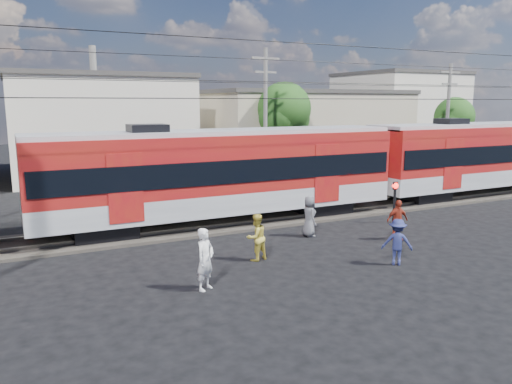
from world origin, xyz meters
TOP-DOWN VIEW (x-y plane):
  - ground at (0.00, 0.00)m, footprint 120.00×120.00m
  - track_bed at (0.00, 8.00)m, footprint 70.00×3.40m
  - rail_near at (0.00, 7.25)m, footprint 70.00×0.12m
  - rail_far at (0.00, 8.75)m, footprint 70.00×0.12m
  - commuter_train at (0.46, 8.00)m, footprint 50.30×3.08m
  - building_midwest at (-2.00, 27.00)m, footprint 12.24×12.24m
  - building_mideast at (14.00, 24.00)m, footprint 16.32×10.20m
  - building_east at (28.00, 28.00)m, footprint 10.20×10.20m
  - utility_pole_mid at (6.00, 15.00)m, footprint 1.80×0.24m
  - utility_pole_east at (20.00, 14.00)m, footprint 1.80×0.24m
  - tree_near at (9.19, 18.09)m, footprint 3.82×3.64m
  - tree_far at (24.19, 17.09)m, footprint 3.36×3.12m
  - pedestrian_a at (-3.19, 1.01)m, footprint 0.79×0.73m
  - pedestrian_b at (-0.67, 2.80)m, footprint 0.92×0.79m
  - pedestrian_c at (3.32, 0.30)m, footprint 1.15×1.07m
  - pedestrian_d at (5.41, 2.63)m, footprint 0.97×0.47m
  - pedestrian_e at (2.61, 4.63)m, footprint 0.62×0.86m
  - car_silver at (20.51, 13.83)m, footprint 3.96×2.24m
  - car_white at (24.02, 13.17)m, footprint 4.45×2.30m
  - crossing_signal at (7.18, 4.79)m, footprint 0.27×0.27m

SIDE VIEW (x-z plane):
  - ground at x=0.00m, z-range 0.00..0.00m
  - track_bed at x=0.00m, z-range 0.00..0.12m
  - rail_near at x=0.00m, z-range 0.12..0.24m
  - rail_far at x=0.00m, z-range 0.12..0.24m
  - car_silver at x=20.51m, z-range 0.00..1.27m
  - car_white at x=24.02m, z-range 0.00..1.40m
  - pedestrian_c at x=3.32m, z-range 0.00..1.55m
  - pedestrian_d at x=5.41m, z-range 0.00..1.61m
  - pedestrian_b at x=-0.67m, z-range 0.00..1.62m
  - pedestrian_e at x=2.61m, z-range 0.00..1.65m
  - pedestrian_a at x=-3.19m, z-range 0.00..1.82m
  - crossing_signal at x=7.18m, z-range 0.36..2.25m
  - commuter_train at x=0.46m, z-range 0.31..4.49m
  - building_mideast at x=14.00m, z-range 0.01..6.31m
  - building_midwest at x=-2.00m, z-range 0.01..7.31m
  - tree_far at x=24.19m, z-range 1.11..6.87m
  - building_east at x=28.00m, z-range 0.01..8.31m
  - utility_pole_east at x=20.00m, z-range 0.28..8.28m
  - utility_pole_mid at x=6.00m, z-range 0.28..8.78m
  - tree_near at x=9.19m, z-range 1.30..8.02m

